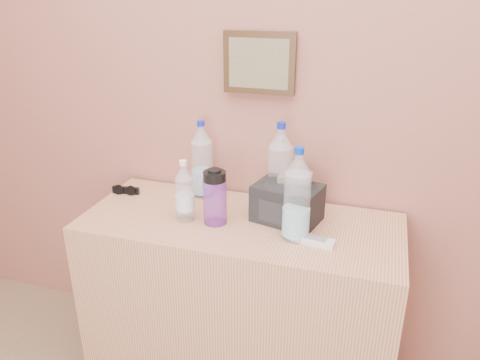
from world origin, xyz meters
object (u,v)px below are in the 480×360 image
Objects in this scene: pet_large_b at (202,163)px; nalgene_bottle at (215,197)px; foil_packet at (296,177)px; toiletry_bag at (287,201)px; dresser at (240,302)px; pet_large_c at (280,171)px; ac_remote at (313,240)px; sunglasses at (126,190)px; pet_large_d at (297,199)px; pet_small at (185,194)px.

pet_large_b reaches higher than nalgene_bottle.
pet_large_b is 0.46m from foil_packet.
nalgene_bottle reaches higher than toiletry_bag.
foil_packet is (0.20, 0.08, 0.59)m from dresser.
dresser is 0.61m from pet_large_c.
foil_packet is at bearing 22.13° from nalgene_bottle.
pet_large_b is 2.17× the size of ac_remote.
pet_large_b is at bearing 8.07° from sunglasses.
pet_large_d is 0.17m from ac_remote.
toiletry_bag is at bearing -60.67° from pet_large_c.
pet_large_b is at bearing 94.91° from pet_small.
sunglasses is 0.91m from ac_remote.
toiletry_bag is at bearing 16.65° from pet_small.
pet_large_b is 1.36× the size of pet_small.
pet_large_b is at bearing 176.44° from toiletry_bag.
pet_small is 0.54m from ac_remote.
pet_small is 1.01× the size of toiletry_bag.
pet_large_b is 0.54m from pet_large_d.
sunglasses is (-0.34, -0.09, -0.14)m from pet_large_b.
pet_large_c is (0.36, -0.03, 0.01)m from pet_large_b.
dresser is at bearing 24.57° from nalgene_bottle.
dresser is 0.63m from foil_packet.
pet_small reaches higher than nalgene_bottle.
sunglasses is 0.79× the size of ac_remote.
toiletry_bag is (0.76, -0.04, 0.07)m from sunglasses.
sunglasses is 0.76m from toiletry_bag.
nalgene_bottle is at bearing -157.87° from foil_packet.
pet_small is (0.02, -0.25, -0.04)m from pet_large_b.
pet_large_b reaches higher than pet_small.
pet_large_d is 0.16m from toiletry_bag.
pet_large_d is (0.24, -0.07, 0.56)m from dresser.
dresser is at bearing -39.33° from pet_large_b.
pet_large_d is 2.25× the size of ac_remote.
pet_large_c is at bearing 116.66° from pet_large_d.
ac_remote is (0.07, -0.02, -0.15)m from pet_large_d.
pet_large_c is 3.03× the size of foil_packet.
nalgene_bottle is at bearing -155.43° from dresser.
sunglasses is 0.80m from foil_packet.
pet_small is 0.41m from sunglasses.
dresser is 8.07× the size of ac_remote.
pet_large_c is 0.14m from toiletry_bag.
sunglasses reaches higher than dresser.
dresser is 5.63× the size of nalgene_bottle.
pet_large_d reaches higher than pet_large_b.
ac_remote is at bearing -15.12° from pet_large_d.
pet_large_c is at bearing -1.77° from sunglasses.
ac_remote is at bearing -15.67° from dresser.
foil_packet is (0.44, -0.12, 0.03)m from pet_large_b.
ac_remote is at bearing -57.23° from foil_packet.
nalgene_bottle is 1.84× the size of foil_packet.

